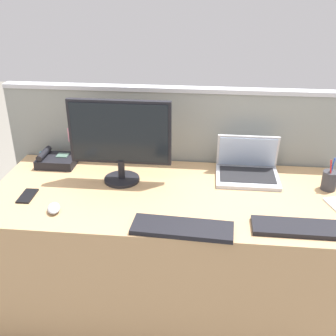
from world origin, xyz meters
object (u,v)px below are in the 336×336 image
Objects in this scene: desktop_monitor at (120,137)px; keyboard_spare at (298,228)px; desk_phone at (56,160)px; computer_mouse_right_hand at (54,208)px; cell_phone_black_slab at (27,196)px; pen_cup at (329,180)px; keyboard_main at (182,228)px; laptop at (247,168)px.

desktop_monitor is 0.98m from keyboard_spare.
desk_phone is 0.53m from computer_mouse_right_hand.
keyboard_spare is 2.87× the size of cell_phone_black_slab.
computer_mouse_right_hand is (-0.26, -0.35, -0.24)m from desktop_monitor.
keyboard_spare is 2.24× the size of pen_cup.
desktop_monitor is 1.34× the size of keyboard_spare.
keyboard_main is (0.79, -0.60, -0.02)m from desk_phone.
keyboard_main reaches higher than cell_phone_black_slab.
desk_phone is (-0.42, 0.15, -0.22)m from desktop_monitor.
desktop_monitor reaches higher than cell_phone_black_slab.
computer_mouse_right_hand is at bearing 178.35° from keyboard_spare.
pen_cup is at bearing 61.05° from keyboard_spare.
laptop is (0.68, 0.12, -0.20)m from desktop_monitor.
computer_mouse_right_hand is at bearing -34.52° from cell_phone_black_slab.
keyboard_main is at bearing -27.23° from computer_mouse_right_hand.
computer_mouse_right_hand is 0.56× the size of pen_cup.
desktop_monitor reaches higher than keyboard_main.
desktop_monitor reaches higher than desk_phone.
desk_phone is 1.21× the size of pen_cup.
desk_phone is at bearing 160.47° from desktop_monitor.
pen_cup is 1.55m from cell_phone_black_slab.
desk_phone is 0.54× the size of keyboard_spare.
pen_cup reaches higher than keyboard_spare.
cell_phone_black_slab is (-1.53, -0.24, -0.05)m from pen_cup.
desktop_monitor reaches higher than keyboard_spare.
pen_cup is (1.35, 0.36, 0.04)m from computer_mouse_right_hand.
keyboard_main is 0.86m from pen_cup.
keyboard_main is 0.51m from keyboard_spare.
keyboard_main is at bearing -119.36° from laptop.
desktop_monitor is 0.56m from cell_phone_black_slab.
laptop reaches higher than keyboard_main.
pen_cup is at bearing -15.53° from laptop.
desk_phone reaches higher than computer_mouse_right_hand.
laptop is 0.55m from keyboard_spare.
laptop is 0.84× the size of keyboard_spare.
keyboard_spare is at bearing -69.80° from laptop.
desktop_monitor is 0.50m from desk_phone.
desk_phone is 0.49× the size of keyboard_main.
pen_cup is at bearing -3.63° from computer_mouse_right_hand.
desktop_monitor is at bearing 132.31° from keyboard_main.
cell_phone_black_slab is at bearing 168.30° from keyboard_main.
pen_cup is at bearing 0.40° from desktop_monitor.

